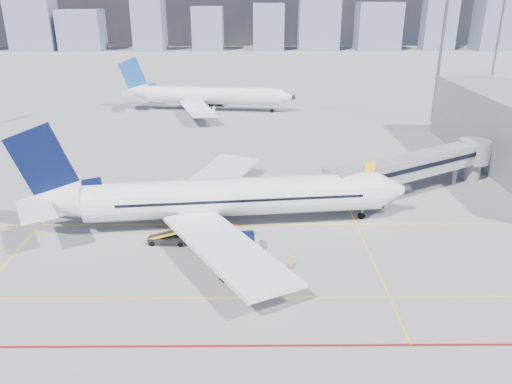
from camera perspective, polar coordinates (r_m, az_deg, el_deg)
ground at (r=46.85m, az=-3.84°, el=-7.93°), size 420.00×420.00×0.00m
apron_markings at (r=43.53m, az=-4.89°, el=-10.45°), size 90.00×35.12×0.01m
jet_bridge at (r=64.19m, az=18.44°, el=2.96°), size 23.55×15.78×6.30m
floodlight_mast_ne at (r=102.40m, az=20.39°, el=15.02°), size 3.20×0.61×25.45m
floodlight_mast_far at (r=145.05m, az=26.00°, el=15.80°), size 3.20×0.61×25.45m
distant_skyline at (r=231.01m, az=-1.50°, el=18.74°), size 246.03×14.51×31.45m
main_aircraft at (r=52.37m, az=-4.31°, el=-0.71°), size 41.37×35.99×12.10m
second_aircraft at (r=107.78m, az=-5.83°, el=10.89°), size 37.45×32.55×11.00m
baggage_tug at (r=45.18m, az=-0.24°, el=-8.01°), size 2.41×1.78×1.52m
cargo_dolly at (r=43.35m, az=-1.57°, el=-8.80°), size 4.02×2.50×2.05m
belt_loader at (r=50.40m, az=-9.95°, el=-5.26°), size 5.35×1.66×2.16m
ramp_worker at (r=45.07m, az=3.76°, el=-8.03°), size 0.44×0.62×1.60m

